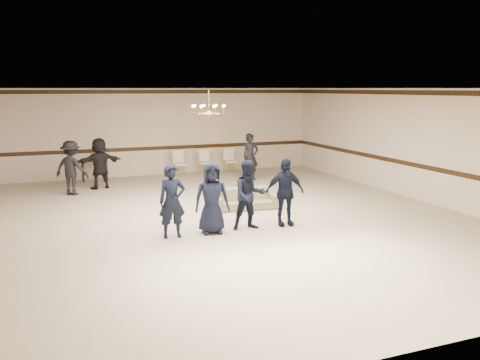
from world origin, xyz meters
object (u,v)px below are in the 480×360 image
object	(u,v)px
chandelier	(209,101)
boy_d	(285,192)
settee	(245,199)
banquet_chair_right	(231,161)
console_table	(95,170)
adult_mid	(100,163)
boy_a	(172,201)
adult_right	(251,157)
banquet_chair_left	(180,164)
adult_left	(71,168)
boy_c	(249,195)
banquet_chair_mid	(206,162)
boy_b	(212,198)

from	to	relation	value
chandelier	boy_d	xyz separation A→B (m)	(1.15, -2.16, -2.08)
boy_d	settee	bearing A→B (deg)	104.01
banquet_chair_right	console_table	world-z (taller)	banquet_chair_right
chandelier	adult_mid	world-z (taller)	chandelier
boy_a	console_table	size ratio (longest dim) A/B	1.79
boy_d	settee	xyz separation A→B (m)	(-0.24, 1.89, -0.53)
banquet_chair_right	boy_a	bearing A→B (deg)	-114.02
banquet_chair_right	console_table	size ratio (longest dim) A/B	1.06
adult_right	banquet_chair_right	distance (m)	1.72
banquet_chair_left	settee	bearing A→B (deg)	-89.30
boy_d	adult_left	size ratio (longest dim) A/B	0.97
adult_right	banquet_chair_left	world-z (taller)	adult_right
banquet_chair_right	banquet_chair_left	bearing A→B (deg)	-175.22
boy_c	boy_d	xyz separation A→B (m)	(0.90, 0.00, 0.00)
boy_d	banquet_chair_mid	size ratio (longest dim) A/B	1.70
boy_a	boy_d	world-z (taller)	same
boy_a	banquet_chair_left	size ratio (longest dim) A/B	1.70
adult_left	banquet_chair_right	xyz separation A→B (m)	(5.87, 1.97, -0.36)
chandelier	settee	distance (m)	2.77
boy_d	console_table	distance (m)	8.47
adult_left	banquet_chair_right	bearing A→B (deg)	-126.84
console_table	banquet_chair_right	bearing A→B (deg)	-1.28
banquet_chair_left	chandelier	bearing A→B (deg)	-98.95
boy_c	banquet_chair_mid	xyz separation A→B (m)	(1.29, 7.45, -0.33)
boy_c	boy_a	bearing A→B (deg)	-174.94
banquet_chair_mid	adult_mid	bearing A→B (deg)	-164.07
banquet_chair_right	adult_left	bearing A→B (deg)	-156.64
settee	banquet_chair_right	xyz separation A→B (m)	(1.64, 5.55, 0.20)
chandelier	console_table	xyz separation A→B (m)	(-2.45, 5.48, -2.50)
adult_right	adult_mid	bearing A→B (deg)	170.80
adult_mid	adult_right	bearing A→B (deg)	161.89
boy_c	boy_d	distance (m)	0.90
console_table	adult_left	bearing A→B (deg)	-110.73
chandelier	adult_right	bearing A→B (deg)	53.43
boy_d	banquet_chair_left	distance (m)	7.48
boy_d	console_table	world-z (taller)	boy_d
adult_right	banquet_chair_left	distance (m)	2.73
settee	banquet_chair_left	distance (m)	5.57
boy_b	adult_right	distance (m)	6.67
boy_b	adult_right	size ratio (longest dim) A/B	0.97
banquet_chair_mid	console_table	world-z (taller)	banquet_chair_mid
banquet_chair_left	banquet_chair_mid	world-z (taller)	same
boy_b	chandelier	bearing A→B (deg)	81.26
chandelier	boy_c	bearing A→B (deg)	-83.39
boy_c	adult_right	world-z (taller)	adult_right
chandelier	boy_b	distance (m)	3.07
chandelier	banquet_chair_right	distance (m)	6.34
boy_a	adult_right	size ratio (longest dim) A/B	0.97
settee	adult_mid	size ratio (longest dim) A/B	1.11
banquet_chair_right	adult_mid	bearing A→B (deg)	-160.85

